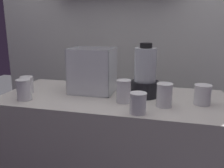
{
  "coord_description": "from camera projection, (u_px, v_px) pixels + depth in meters",
  "views": [
    {
      "loc": [
        0.36,
        -1.42,
        1.35
      ],
      "look_at": [
        0.0,
        0.0,
        0.98
      ],
      "focal_mm": 38.9,
      "sensor_mm": 36.0,
      "label": 1
    }
  ],
  "objects": [
    {
      "name": "juice_cup_orange_left",
      "position": [
        24.0,
        91.0,
        1.45
      ],
      "size": [
        0.09,
        0.09,
        0.13
      ],
      "color": "white",
      "rests_on": "counter"
    },
    {
      "name": "juice_cup_mango_far_right",
      "position": [
        164.0,
        96.0,
        1.33
      ],
      "size": [
        0.09,
        0.09,
        0.13
      ],
      "color": "white",
      "rests_on": "counter"
    },
    {
      "name": "blender_pitcher",
      "position": [
        145.0,
        75.0,
        1.5
      ],
      "size": [
        0.17,
        0.17,
        0.33
      ],
      "color": "black",
      "rests_on": "counter"
    },
    {
      "name": "juice_cup_beet_right",
      "position": [
        138.0,
        104.0,
        1.23
      ],
      "size": [
        0.09,
        0.09,
        0.11
      ],
      "color": "white",
      "rests_on": "counter"
    },
    {
      "name": "juice_cup_pomegranate_far_left",
      "position": [
        27.0,
        85.0,
        1.6
      ],
      "size": [
        0.09,
        0.09,
        0.11
      ],
      "color": "white",
      "rests_on": "counter"
    },
    {
      "name": "juice_cup_carrot_rightmost",
      "position": [
        202.0,
        96.0,
        1.37
      ],
      "size": [
        0.1,
        0.1,
        0.11
      ],
      "color": "white",
      "rests_on": "counter"
    },
    {
      "name": "carrot_display_bin",
      "position": [
        93.0,
        79.0,
        1.6
      ],
      "size": [
        0.28,
        0.22,
        0.29
      ],
      "color": "white",
      "rests_on": "counter"
    },
    {
      "name": "back_wall_unit",
      "position": [
        132.0,
        32.0,
        2.16
      ],
      "size": [
        2.6,
        0.24,
        2.5
      ],
      "color": "silver",
      "rests_on": "ground_plane"
    },
    {
      "name": "juice_cup_mango_middle",
      "position": [
        124.0,
        92.0,
        1.4
      ],
      "size": [
        0.09,
        0.09,
        0.13
      ],
      "color": "white",
      "rests_on": "counter"
    },
    {
      "name": "counter",
      "position": [
        112.0,
        160.0,
        1.64
      ],
      "size": [
        1.4,
        0.64,
        0.9
      ],
      "primitive_type": "cube",
      "color": "beige",
      "rests_on": "ground_plane"
    }
  ]
}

